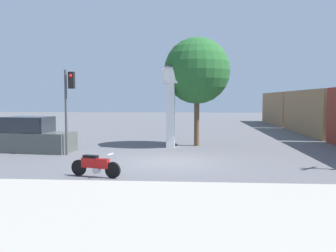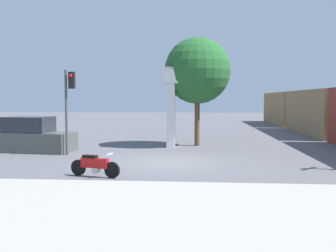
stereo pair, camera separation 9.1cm
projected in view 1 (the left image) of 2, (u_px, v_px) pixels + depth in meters
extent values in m
plane|color=#56565B|center=(169.00, 162.00, 16.08)|extent=(120.00, 120.00, 0.00)
cube|color=#9E998E|center=(146.00, 211.00, 8.86)|extent=(36.00, 6.00, 0.10)
cylinder|color=black|center=(113.00, 170.00, 12.77)|extent=(0.57, 0.24, 0.56)
cylinder|color=black|center=(79.00, 168.00, 13.23)|extent=(0.57, 0.24, 0.56)
cube|color=#B71414|center=(95.00, 163.00, 12.98)|extent=(1.05, 0.48, 0.34)
cube|color=black|center=(91.00, 157.00, 13.03)|extent=(0.57, 0.35, 0.09)
cylinder|color=silver|center=(97.00, 170.00, 12.98)|extent=(0.30, 0.25, 0.26)
cube|color=silver|center=(110.00, 154.00, 12.76)|extent=(0.17, 0.41, 0.04)
cube|color=white|center=(170.00, 116.00, 20.79)|extent=(0.46, 0.46, 3.56)
cube|color=white|center=(170.00, 76.00, 20.63)|extent=(0.87, 0.87, 0.87)
cylinder|color=white|center=(170.00, 75.00, 20.19)|extent=(0.69, 0.02, 0.69)
cone|color=#333338|center=(170.00, 66.00, 20.59)|extent=(1.04, 1.04, 0.20)
cube|color=olive|center=(319.00, 112.00, 29.06)|extent=(2.80, 10.72, 3.40)
cube|color=olive|center=(284.00, 108.00, 40.33)|extent=(2.80, 10.72, 3.40)
cylinder|color=#47474C|center=(66.00, 113.00, 18.00)|extent=(0.12, 0.12, 4.11)
cube|color=black|center=(72.00, 80.00, 17.86)|extent=(0.28, 0.24, 0.80)
sphere|color=red|center=(70.00, 76.00, 17.70)|extent=(0.16, 0.16, 0.16)
cylinder|color=brown|center=(197.00, 122.00, 21.64)|extent=(0.30, 0.30, 2.81)
sphere|color=#235B28|center=(197.00, 71.00, 21.43)|extent=(3.80, 3.80, 3.80)
cube|color=#4C514C|center=(32.00, 142.00, 19.29)|extent=(4.40, 2.33, 1.00)
cube|color=#262B33|center=(28.00, 124.00, 19.26)|extent=(2.40, 1.93, 0.80)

